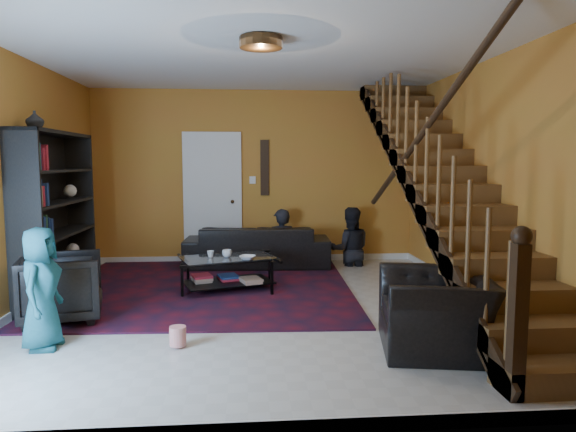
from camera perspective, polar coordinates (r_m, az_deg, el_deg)
name	(u,v)px	position (r m, az deg, el deg)	size (l,w,h in m)	color
floor	(260,308)	(5.91, -3.09, -10.14)	(5.50, 5.50, 0.00)	beige
room	(161,279)	(7.28, -13.97, -6.80)	(5.50, 5.50, 5.50)	#BE6B2A
staircase	(446,184)	(6.11, 17.19, 3.45)	(0.95, 5.02, 3.18)	brown
bookshelf	(57,219)	(6.71, -24.29, -0.33)	(0.35, 1.80, 2.00)	black
door	(213,200)	(8.44, -8.37, 1.76)	(0.82, 0.05, 2.05)	silver
wall_hanging	(265,168)	(8.41, -2.60, 5.38)	(0.14, 0.03, 0.90)	black
ceiling_fixture	(261,43)	(5.00, -3.03, 18.68)	(0.40, 0.40, 0.10)	#3F2814
rug	(210,282)	(7.16, -8.62, -7.23)	(3.68, 4.21, 0.02)	#480D19
sofa	(257,246)	(8.08, -3.43, -3.36)	(2.24, 0.88, 0.65)	black
armchair_left	(62,288)	(5.82, -23.80, -7.30)	(0.76, 0.78, 0.71)	black
armchair_right	(435,312)	(4.76, 16.00, -10.18)	(1.03, 0.90, 0.67)	black
person_adult_a	(281,251)	(8.16, -0.77, -3.94)	(0.50, 0.33, 1.36)	black
person_adult_b	(350,250)	(8.31, 6.90, -3.75)	(0.67, 0.52, 1.38)	black
person_child	(41,288)	(5.03, -25.77, -7.25)	(0.53, 0.35, 1.08)	#195762
coffee_table	(228,271)	(6.63, -6.67, -6.14)	(1.30, 0.99, 0.44)	black
cup_a	(227,253)	(6.58, -6.80, -4.14)	(0.12, 0.12, 0.09)	#999999
cup_b	(211,254)	(6.60, -8.60, -4.19)	(0.09, 0.09, 0.08)	#999999
bowl	(247,257)	(6.41, -4.53, -4.62)	(0.19, 0.19, 0.05)	#999999
vase	(35,120)	(6.22, -26.32, 9.57)	(0.18, 0.18, 0.19)	#999999
popcorn_bucket	(178,336)	(4.78, -12.15, -12.90)	(0.15, 0.15, 0.17)	red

